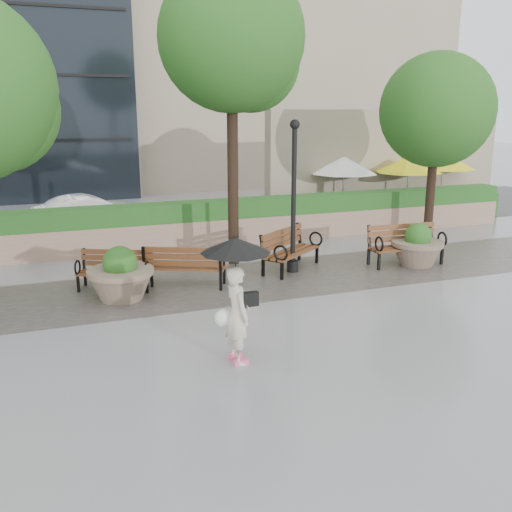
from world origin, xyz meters
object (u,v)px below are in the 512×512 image
object	(u,v)px
bench_4	(405,253)
planter_right	(417,249)
pedestrian	(236,288)
bench_3	(291,258)
lamppost	(293,208)
bench_1	(116,278)
planter_left	(121,279)
bench_2	(185,274)
car_right	(90,213)

from	to	relation	value
bench_4	planter_right	distance (m)	0.32
bench_4	pedestrian	xyz separation A→B (m)	(-6.09, -4.09, 0.95)
bench_3	lamppost	distance (m)	1.37
bench_1	planter_left	world-z (taller)	planter_left
bench_2	car_right	distance (m)	7.55
planter_right	lamppost	xyz separation A→B (m)	(-3.33, 0.58, 1.21)
bench_4	planter_left	xyz separation A→B (m)	(-7.44, -0.27, 0.15)
bench_3	bench_4	world-z (taller)	bench_4
bench_4	planter_right	world-z (taller)	planter_right
bench_4	car_right	distance (m)	10.62
planter_right	pedestrian	xyz separation A→B (m)	(-6.34, -3.93, 0.82)
planter_left	lamppost	size ratio (longest dim) A/B	0.38
bench_4	planter_right	xyz separation A→B (m)	(0.25, -0.16, 0.13)
bench_3	car_right	bearing A→B (deg)	86.01
planter_right	pedestrian	distance (m)	7.50
bench_4	planter_left	world-z (taller)	planter_left
bench_3	bench_2	bearing A→B (deg)	152.24
bench_2	lamppost	distance (m)	3.16
bench_2	pedestrian	distance (m)	4.39
bench_1	pedestrian	xyz separation A→B (m)	(1.38, -4.59, 1.00)
bench_2	bench_4	distance (m)	5.93
bench_3	pedestrian	distance (m)	5.69
pedestrian	lamppost	bearing A→B (deg)	-38.01
planter_left	lamppost	distance (m)	4.57
bench_3	planter_left	size ratio (longest dim) A/B	1.41
bench_2	bench_4	size ratio (longest dim) A/B	0.98
bench_3	planter_left	xyz separation A→B (m)	(-4.40, -0.89, 0.16)
bench_2	car_right	xyz separation A→B (m)	(-1.52, 7.39, 0.30)
planter_left	planter_right	bearing A→B (deg)	0.77
lamppost	pedestrian	bearing A→B (deg)	-123.75
bench_1	planter_left	distance (m)	0.79
bench_3	pedestrian	world-z (taller)	pedestrian
bench_1	bench_4	distance (m)	7.49
planter_right	bench_3	bearing A→B (deg)	166.57
pedestrian	bench_3	bearing A→B (deg)	-37.21
car_right	pedestrian	world-z (taller)	pedestrian
bench_3	bench_4	xyz separation A→B (m)	(3.04, -0.62, 0.01)
bench_3	bench_4	size ratio (longest dim) A/B	0.99
planter_left	pedestrian	distance (m)	4.13
bench_2	pedestrian	bearing A→B (deg)	113.85
planter_right	pedestrian	world-z (taller)	pedestrian
bench_4	planter_right	size ratio (longest dim) A/B	1.48
bench_1	bench_4	world-z (taller)	bench_4
bench_1	car_right	world-z (taller)	car_right
planter_left	lamppost	xyz separation A→B (m)	(4.36, 0.68, 1.19)
bench_4	pedestrian	size ratio (longest dim) A/B	0.97
bench_3	car_right	size ratio (longest dim) A/B	0.55
planter_right	car_right	size ratio (longest dim) A/B	0.37
bench_1	bench_4	bearing A→B (deg)	19.75
bench_1	bench_4	xyz separation A→B (m)	(7.47, -0.50, 0.05)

